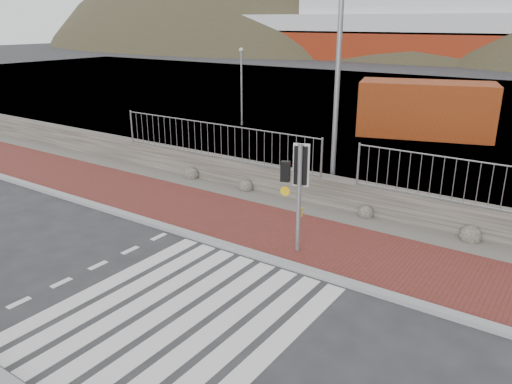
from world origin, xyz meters
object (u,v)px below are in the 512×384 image
Objects in this scene: ferry at (368,21)px; traffic_signal_far at (298,175)px; streetlight at (344,35)px; shipping_container at (425,109)px.

ferry reaches higher than traffic_signal_far.
traffic_signal_far is at bearing -68.58° from ferry.
traffic_signal_far is (25.15, -64.12, -3.35)m from ferry.
streetlight is 11.53m from shipping_container.
traffic_signal_far is at bearing -101.28° from shipping_container.
shipping_container is at bearing 99.88° from streetlight.
ferry is 7.85× the size of shipping_container.
ferry is 54.51m from shipping_container.
streetlight is (-1.01, 4.30, 3.08)m from traffic_signal_far.
traffic_signal_far is 0.31× the size of streetlight.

